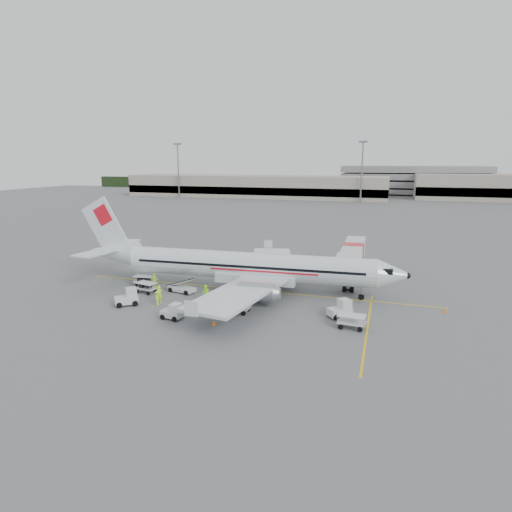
% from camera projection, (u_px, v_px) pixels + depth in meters
% --- Properties ---
extents(ground, '(360.00, 360.00, 0.00)m').
position_uv_depth(ground, '(251.00, 290.00, 51.40)').
color(ground, '#56595B').
extents(stripe_lead, '(44.00, 0.20, 0.01)m').
position_uv_depth(stripe_lead, '(251.00, 290.00, 51.40)').
color(stripe_lead, yellow).
rests_on(stripe_lead, ground).
extents(stripe_cross, '(0.20, 20.00, 0.01)m').
position_uv_depth(stripe_cross, '(367.00, 328.00, 39.90)').
color(stripe_cross, yellow).
rests_on(stripe_cross, ground).
extents(terminal_west, '(110.00, 22.00, 9.00)m').
position_uv_depth(terminal_west, '(255.00, 186.00, 183.16)').
color(terminal_west, gray).
rests_on(terminal_west, ground).
extents(parking_garage, '(62.00, 24.00, 14.00)m').
position_uv_depth(parking_garage, '(413.00, 179.00, 191.84)').
color(parking_garage, slate).
rests_on(parking_garage, ground).
extents(treeline, '(300.00, 3.00, 6.00)m').
position_uv_depth(treeline, '(358.00, 186.00, 213.91)').
color(treeline, black).
rests_on(treeline, ground).
extents(mast_west, '(3.20, 1.20, 22.00)m').
position_uv_depth(mast_west, '(178.00, 171.00, 179.20)').
color(mast_west, slate).
rests_on(mast_west, ground).
extents(mast_center, '(3.20, 1.20, 22.00)m').
position_uv_depth(mast_center, '(362.00, 172.00, 157.58)').
color(mast_center, slate).
rests_on(mast_center, ground).
extents(aircraft, '(39.98, 32.04, 10.64)m').
position_uv_depth(aircraft, '(249.00, 248.00, 49.86)').
color(aircraft, silver).
rests_on(aircraft, ground).
extents(jet_bridge, '(3.50, 17.63, 4.62)m').
position_uv_depth(jet_bridge, '(353.00, 261.00, 56.17)').
color(jet_bridge, silver).
rests_on(jet_bridge, ground).
extents(belt_loader, '(4.69, 2.64, 2.40)m').
position_uv_depth(belt_loader, '(182.00, 283.00, 50.36)').
color(belt_loader, silver).
rests_on(belt_loader, ground).
extents(tug_fore, '(2.63, 2.48, 1.79)m').
position_uv_depth(tug_fore, '(340.00, 309.00, 42.39)').
color(tug_fore, silver).
rests_on(tug_fore, ground).
extents(tug_mid, '(2.21, 1.44, 1.61)m').
position_uv_depth(tug_mid, '(172.00, 311.00, 41.99)').
color(tug_mid, silver).
rests_on(tug_mid, ground).
extents(tug_aft, '(2.74, 2.58, 1.86)m').
position_uv_depth(tug_aft, '(126.00, 297.00, 45.89)').
color(tug_aft, silver).
rests_on(tug_aft, ground).
extents(cart_loaded_a, '(2.66, 1.90, 1.26)m').
position_uv_depth(cart_loaded_a, '(146.00, 288.00, 50.28)').
color(cart_loaded_a, silver).
rests_on(cart_loaded_a, ground).
extents(cart_loaded_b, '(2.61, 1.73, 1.28)m').
position_uv_depth(cart_loaded_b, '(145.00, 281.00, 53.24)').
color(cart_loaded_b, silver).
rests_on(cart_loaded_b, ground).
extents(cart_empty_a, '(2.57, 1.57, 1.32)m').
position_uv_depth(cart_empty_a, '(238.00, 307.00, 43.68)').
color(cart_empty_a, silver).
rests_on(cart_empty_a, ground).
extents(cart_empty_b, '(2.61, 1.66, 1.31)m').
position_uv_depth(cart_empty_b, '(351.00, 322.00, 39.61)').
color(cart_empty_b, silver).
rests_on(cart_empty_b, ground).
extents(cone_nose, '(0.36, 0.36, 0.58)m').
position_uv_depth(cone_nose, '(445.00, 310.00, 43.83)').
color(cone_nose, orange).
rests_on(cone_nose, ground).
extents(cone_port, '(0.35, 0.35, 0.57)m').
position_uv_depth(cone_port, '(324.00, 257.00, 67.97)').
color(cone_port, orange).
rests_on(cone_port, ground).
extents(cone_stbd, '(0.36, 0.36, 0.59)m').
position_uv_depth(cone_stbd, '(214.00, 322.00, 40.44)').
color(cone_stbd, orange).
rests_on(cone_stbd, ground).
extents(crew_a, '(0.75, 0.54, 1.90)m').
position_uv_depth(crew_a, '(159.00, 294.00, 46.81)').
color(crew_a, '#A0ED20').
rests_on(crew_a, ground).
extents(crew_b, '(1.13, 1.14, 1.86)m').
position_uv_depth(crew_b, '(206.00, 293.00, 47.18)').
color(crew_b, '#A0ED20').
rests_on(crew_b, ground).
extents(crew_c, '(0.93, 1.17, 1.59)m').
position_uv_depth(crew_c, '(158.00, 298.00, 46.01)').
color(crew_c, '#A0ED20').
rests_on(crew_c, ground).
extents(crew_d, '(1.00, 0.46, 1.68)m').
position_uv_depth(crew_d, '(154.00, 280.00, 52.65)').
color(crew_d, '#A0ED20').
rests_on(crew_d, ground).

